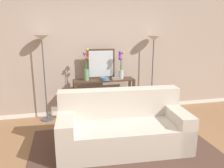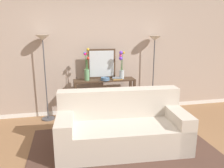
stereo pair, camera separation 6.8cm
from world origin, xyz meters
The scene contains 13 objects.
ground_plane centered at (0.00, 0.00, -0.01)m, with size 16.00×16.00×0.02m, color #936B47.
back_wall centered at (0.00, 2.17, 1.49)m, with size 12.00×0.15×2.98m.
area_rug centered at (0.13, 0.33, 0.01)m, with size 2.83×2.04×0.01m.
couch centered at (0.14, 0.49, 0.31)m, with size 2.03×1.02×0.88m.
console_table centered at (0.10, 1.77, 0.56)m, with size 1.26×0.32×0.82m.
floor_lamp_left centered at (-1.08, 1.89, 1.36)m, with size 0.28×0.28×1.72m.
floor_lamp_right centered at (1.22, 1.89, 1.34)m, with size 0.28×0.28×1.70m.
wall_mirror centered at (0.07, 1.90, 1.13)m, with size 0.58×0.02×0.61m.
vase_tall_flowers centered at (-0.26, 1.77, 1.04)m, with size 0.12×0.11×0.65m.
vase_short_flowers centered at (0.45, 1.74, 1.08)m, with size 0.13×0.11×0.58m.
fruit_bowl centered at (0.10, 1.68, 0.85)m, with size 0.18×0.18×0.06m.
book_stack centered at (0.35, 1.71, 0.84)m, with size 0.21×0.17×0.04m.
book_row_under_console centered at (-0.22, 1.77, 0.06)m, with size 0.40×0.17×0.13m.
Camera 1 is at (-0.76, -2.57, 1.80)m, focal length 35.21 mm.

